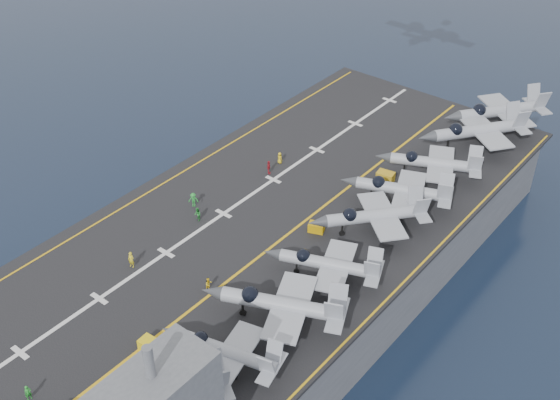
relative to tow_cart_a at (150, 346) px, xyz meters
The scene contains 26 objects.
ground 24.58m from the tow_cart_a, 100.47° to the left, with size 500.00×500.00×0.00m, color #142135.
hull 22.77m from the tow_cart_a, 100.47° to the left, with size 36.00×90.00×10.00m, color #56595E.
flight_deck 21.97m from the tow_cart_a, 100.47° to the left, with size 38.00×92.00×0.40m, color black.
foul_line 21.61m from the tow_cart_a, 92.63° to the left, with size 0.35×90.00×0.02m, color gold.
landing_centerline 23.79m from the tow_cart_a, 114.84° to the left, with size 0.50×90.00×0.02m, color silver.
deck_edge_port 30.11m from the tow_cart_a, 134.20° to the left, with size 0.25×90.00×0.02m, color gold.
deck_edge_stbd 26.01m from the tow_cart_a, 56.09° to the left, with size 0.25×90.00×0.02m, color gold.
fighter_jet_1 8.26m from the tow_cart_a, 35.12° to the right, with size 15.88×17.56×5.08m, color #969DA6, non-canonical shape.
fighter_jet_2 8.21m from the tow_cart_a, 24.27° to the left, with size 14.54×11.43×4.46m, color gray, non-canonical shape.
fighter_jet_3 13.88m from the tow_cart_a, 55.72° to the left, with size 18.26×15.69×5.35m, color gray, non-canonical shape.
fighter_jet_4 21.35m from the tow_cart_a, 69.03° to the left, with size 15.86×13.38×4.68m, color #969EA7, non-canonical shape.
fighter_jet_5 31.34m from the tow_cart_a, 77.32° to the left, with size 16.98×17.55×5.10m, color gray, non-canonical shape.
fighter_jet_6 38.08m from the tow_cart_a, 80.04° to the left, with size 16.92×14.29×4.99m, color gray, non-canonical shape.
fighter_jet_7 46.23m from the tow_cart_a, 81.74° to the left, with size 16.94×14.72×4.94m, color gray, non-canonical shape.
fighter_jet_8 57.53m from the tow_cart_a, 82.53° to the left, with size 18.59×19.74×5.71m, color #959DA7, non-canonical shape.
tow_cart_a is the anchor object (origin of this frame).
tow_cart_b 26.13m from the tow_cart_a, 87.11° to the left, with size 2.22×1.85×1.14m, color #C99407, non-canonical shape.
tow_cart_c 40.91m from the tow_cart_a, 87.15° to the left, with size 2.51×1.85×1.38m, color gold, non-canonical shape.
crew_1 13.49m from the tow_cart_a, 146.56° to the left, with size 1.39×1.08×2.06m, color yellow.
crew_2 21.85m from the tow_cart_a, 121.89° to the left, with size 1.34×1.21×1.85m, color #268C33.
crew_3 24.80m from the tow_cart_a, 124.62° to the left, with size 1.43×1.36×1.99m, color #1F912F.
crew_4 34.33m from the tow_cart_a, 109.47° to the left, with size 1.38×1.46×2.02m, color #AD1F2B.
crew_5 37.43m from the tow_cart_a, 108.69° to the left, with size 1.10×0.83×1.67m, color yellow.
crew_6 12.00m from the tow_cart_a, 111.32° to the right, with size 0.91×1.16×1.71m, color green.
crew_7 10.32m from the tow_cart_a, 99.33° to the left, with size 0.77×1.05×1.63m, color yellow.
fighter_jet_9 65.05m from the tow_cart_a, 83.40° to the left, with size 18.59×19.74×5.71m, color #959DA7, non-canonical shape.
Camera 1 is at (44.49, -51.27, 63.38)m, focal length 45.00 mm.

